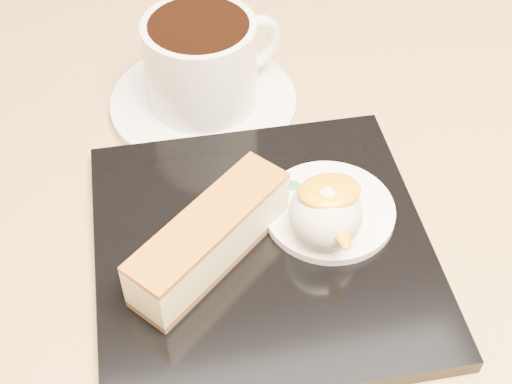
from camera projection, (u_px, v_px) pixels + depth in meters
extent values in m
cube|color=olive|center=(219.00, 277.00, 0.49)|extent=(0.80, 0.80, 0.04)
cube|color=black|center=(262.00, 248.00, 0.48)|extent=(0.23, 0.23, 0.01)
cube|color=brown|center=(211.00, 254.00, 0.46)|extent=(0.12, 0.10, 0.01)
cube|color=beige|center=(210.00, 237.00, 0.45)|extent=(0.12, 0.10, 0.03)
cube|color=#8E4F0F|center=(209.00, 220.00, 0.44)|extent=(0.12, 0.10, 0.00)
cylinder|color=white|center=(329.00, 210.00, 0.49)|extent=(0.09, 0.09, 0.01)
sphere|color=white|center=(325.00, 214.00, 0.46)|extent=(0.05, 0.05, 0.05)
ellipsoid|color=orange|center=(330.00, 191.00, 0.44)|extent=(0.04, 0.03, 0.01)
ellipsoid|color=#2A8338|center=(280.00, 192.00, 0.49)|extent=(0.02, 0.01, 0.00)
ellipsoid|color=#2A8338|center=(291.00, 184.00, 0.50)|extent=(0.02, 0.02, 0.00)
ellipsoid|color=#2A8338|center=(266.00, 186.00, 0.50)|extent=(0.01, 0.02, 0.00)
cylinder|color=white|center=(204.00, 103.00, 0.58)|extent=(0.15, 0.15, 0.01)
cylinder|color=white|center=(201.00, 63.00, 0.55)|extent=(0.09, 0.09, 0.07)
cylinder|color=black|center=(198.00, 27.00, 0.52)|extent=(0.08, 0.08, 0.00)
torus|color=white|center=(254.00, 44.00, 0.57)|extent=(0.05, 0.03, 0.05)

